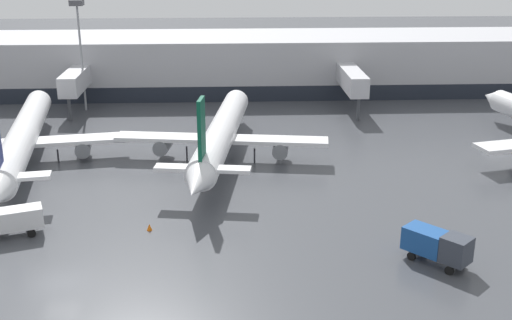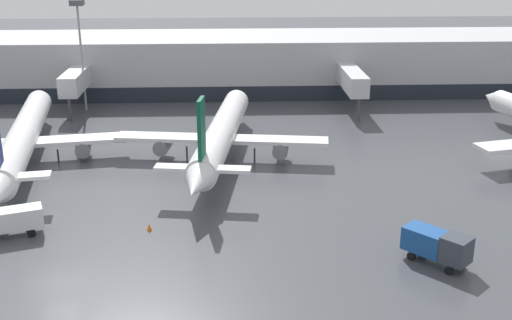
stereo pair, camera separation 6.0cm
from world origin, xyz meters
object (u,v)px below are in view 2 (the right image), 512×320
(service_truck_0, at_px, (437,244))
(apron_light_mast_1, at_px, (79,22))
(traffic_cone_1, at_px, (149,227))
(parked_jet_0, at_px, (23,138))
(service_truck_1, at_px, (10,220))
(parked_jet_2, at_px, (221,134))

(service_truck_0, bearing_deg, apron_light_mast_1, 174.49)
(traffic_cone_1, xyz_separation_m, apron_light_mast_1, (-13.86, 41.40, 12.45))
(service_truck_0, bearing_deg, parked_jet_0, -166.03)
(service_truck_0, distance_m, service_truck_1, 35.47)
(service_truck_0, bearing_deg, service_truck_1, -143.28)
(parked_jet_2, bearing_deg, service_truck_1, 144.29)
(service_truck_0, distance_m, apron_light_mast_1, 61.96)
(parked_jet_2, bearing_deg, service_truck_0, -138.22)
(service_truck_1, bearing_deg, traffic_cone_1, 163.53)
(service_truck_0, bearing_deg, traffic_cone_1, -149.72)
(service_truck_0, distance_m, traffic_cone_1, 24.28)
(apron_light_mast_1, bearing_deg, service_truck_0, -52.53)
(parked_jet_2, bearing_deg, apron_light_mast_1, 48.67)
(parked_jet_0, xyz_separation_m, parked_jet_2, (22.33, -0.40, 0.26))
(service_truck_1, xyz_separation_m, apron_light_mast_1, (-2.18, 42.03, 11.23))
(parked_jet_0, height_order, service_truck_1, parked_jet_0)
(service_truck_1, bearing_deg, parked_jet_2, -153.09)
(parked_jet_0, relative_size, apron_light_mast_1, 2.51)
(traffic_cone_1, bearing_deg, service_truck_1, -176.87)
(parked_jet_2, relative_size, traffic_cone_1, 60.50)
(parked_jet_0, distance_m, service_truck_1, 19.81)
(traffic_cone_1, bearing_deg, parked_jet_0, 130.88)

